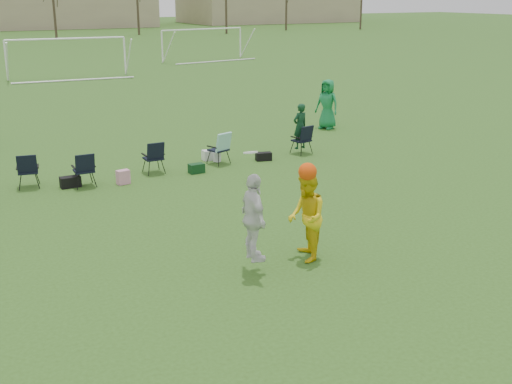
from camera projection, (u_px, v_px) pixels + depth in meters
ground at (251, 278)px, 12.10m from camera, size 260.00×260.00×0.00m
fielder_green_far at (327, 104)px, 25.13m from camera, size 0.97×1.12×1.94m
center_contest at (287, 216)px, 12.40m from camera, size 1.97×1.14×2.43m
sideline_setup at (159, 156)px, 19.04m from camera, size 11.20×1.62×1.66m
goal_mid at (67, 46)px, 40.18m from camera, size 7.40×0.63×2.46m
goal_right at (203, 35)px, 50.70m from camera, size 7.35×1.14×2.46m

